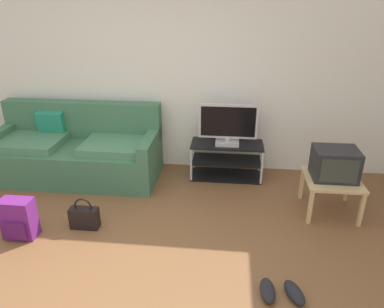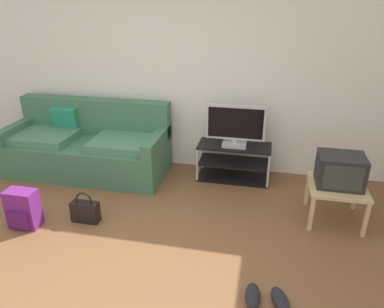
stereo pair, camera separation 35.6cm
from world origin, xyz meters
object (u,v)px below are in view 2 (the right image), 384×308
object	(u,v)px
side_table	(337,190)
handbag	(85,211)
flat_tv	(235,126)
backpack	(23,209)
couch	(88,147)
tv_stand	(234,162)
sneakers_pair	(266,298)
crt_tv	(340,170)

from	to	relation	value
side_table	handbag	world-z (taller)	side_table
flat_tv	handbag	bearing A→B (deg)	-137.64
backpack	handbag	distance (m)	0.63
couch	tv_stand	bearing A→B (deg)	5.05
couch	tv_stand	xyz separation A→B (m)	(1.98, 0.17, -0.11)
couch	sneakers_pair	xyz separation A→B (m)	(2.46, -1.91, -0.30)
flat_tv	crt_tv	distance (m)	1.37
flat_tv	handbag	world-z (taller)	flat_tv
backpack	handbag	xyz separation A→B (m)	(0.59, 0.21, -0.08)
flat_tv	sneakers_pair	world-z (taller)	flat_tv
side_table	crt_tv	bearing A→B (deg)	90.00
side_table	flat_tv	bearing A→B (deg)	148.05
couch	sneakers_pair	size ratio (longest dim) A/B	5.60
side_table	handbag	distance (m)	2.68
tv_stand	backpack	world-z (taller)	tv_stand
tv_stand	flat_tv	world-z (taller)	flat_tv
side_table	couch	bearing A→B (deg)	169.67
tv_stand	sneakers_pair	size ratio (longest dim) A/B	2.44
flat_tv	side_table	bearing A→B (deg)	-31.95
side_table	crt_tv	size ratio (longest dim) A/B	1.26
crt_tv	couch	bearing A→B (deg)	169.95
tv_stand	crt_tv	xyz separation A→B (m)	(1.16, -0.73, 0.35)
couch	side_table	xyz separation A→B (m)	(3.14, -0.57, 0.02)
couch	flat_tv	world-z (taller)	flat_tv
sneakers_pair	side_table	bearing A→B (deg)	63.23
flat_tv	sneakers_pair	distance (m)	2.23
crt_tv	backpack	size ratio (longest dim) A/B	1.11
couch	crt_tv	world-z (taller)	couch
flat_tv	backpack	size ratio (longest dim) A/B	1.79
couch	handbag	world-z (taller)	couch
handbag	couch	bearing A→B (deg)	114.49
tv_stand	sneakers_pair	distance (m)	2.15
handbag	tv_stand	bearing A→B (deg)	42.84
flat_tv	couch	bearing A→B (deg)	-175.59
side_table	backpack	world-z (taller)	same
couch	tv_stand	world-z (taller)	couch
couch	handbag	xyz separation A→B (m)	(0.53, -1.17, -0.22)
couch	crt_tv	bearing A→B (deg)	-10.05
crt_tv	handbag	world-z (taller)	crt_tv
couch	flat_tv	bearing A→B (deg)	4.41
crt_tv	sneakers_pair	distance (m)	1.61
backpack	sneakers_pair	bearing A→B (deg)	-29.58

